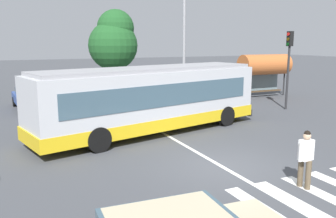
{
  "coord_description": "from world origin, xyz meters",
  "views": [
    {
      "loc": [
        -6.58,
        -9.64,
        4.2
      ],
      "look_at": [
        -0.21,
        4.22,
        1.3
      ],
      "focal_mm": 37.97,
      "sensor_mm": 36.0,
      "label": 1
    }
  ],
  "objects_px": {
    "parked_car_charcoal": "(117,92)",
    "parked_car_teal": "(151,89)",
    "pedestrian_crossing_street": "(306,156)",
    "bus_stop_shelter": "(265,65)",
    "city_transit_bus": "(152,99)",
    "traffic_light_far_corner": "(289,58)",
    "background_tree_right": "(114,40)",
    "parked_car_silver": "(76,93)",
    "parked_car_blue": "(31,97)",
    "twin_arm_street_lamp": "(184,14)"
  },
  "relations": [
    {
      "from": "pedestrian_crossing_street",
      "to": "background_tree_right",
      "type": "distance_m",
      "value": 24.67
    },
    {
      "from": "parked_car_blue",
      "to": "traffic_light_far_corner",
      "type": "relative_size",
      "value": 0.96
    },
    {
      "from": "city_transit_bus",
      "to": "twin_arm_street_lamp",
      "type": "distance_m",
      "value": 9.54
    },
    {
      "from": "parked_car_teal",
      "to": "bus_stop_shelter",
      "type": "distance_m",
      "value": 8.88
    },
    {
      "from": "parked_car_silver",
      "to": "bus_stop_shelter",
      "type": "relative_size",
      "value": 1.1
    },
    {
      "from": "parked_car_teal",
      "to": "traffic_light_far_corner",
      "type": "height_order",
      "value": "traffic_light_far_corner"
    },
    {
      "from": "parked_car_silver",
      "to": "parked_car_charcoal",
      "type": "bearing_deg",
      "value": -8.72
    },
    {
      "from": "bus_stop_shelter",
      "to": "background_tree_right",
      "type": "bearing_deg",
      "value": 131.71
    },
    {
      "from": "parked_car_blue",
      "to": "parked_car_teal",
      "type": "height_order",
      "value": "same"
    },
    {
      "from": "pedestrian_crossing_street",
      "to": "parked_car_blue",
      "type": "xyz_separation_m",
      "value": [
        -6.32,
        16.54,
        -0.2
      ]
    },
    {
      "from": "parked_car_blue",
      "to": "parked_car_silver",
      "type": "relative_size",
      "value": 1.02
    },
    {
      "from": "parked_car_silver",
      "to": "traffic_light_far_corner",
      "type": "bearing_deg",
      "value": -31.81
    },
    {
      "from": "city_transit_bus",
      "to": "parked_car_blue",
      "type": "xyz_separation_m",
      "value": [
        -4.7,
        8.76,
        -0.82
      ]
    },
    {
      "from": "parked_car_blue",
      "to": "twin_arm_street_lamp",
      "type": "xyz_separation_m",
      "value": [
        9.81,
        -2.05,
        5.27
      ]
    },
    {
      "from": "traffic_light_far_corner",
      "to": "parked_car_blue",
      "type": "bearing_deg",
      "value": 154.79
    },
    {
      "from": "twin_arm_street_lamp",
      "to": "parked_car_charcoal",
      "type": "bearing_deg",
      "value": 154.31
    },
    {
      "from": "pedestrian_crossing_street",
      "to": "parked_car_teal",
      "type": "bearing_deg",
      "value": 83.31
    },
    {
      "from": "twin_arm_street_lamp",
      "to": "parked_car_teal",
      "type": "bearing_deg",
      "value": 124.49
    },
    {
      "from": "parked_car_silver",
      "to": "background_tree_right",
      "type": "distance_m",
      "value": 9.62
    },
    {
      "from": "parked_car_blue",
      "to": "bus_stop_shelter",
      "type": "bearing_deg",
      "value": -7.25
    },
    {
      "from": "parked_car_silver",
      "to": "parked_car_teal",
      "type": "height_order",
      "value": "same"
    },
    {
      "from": "parked_car_silver",
      "to": "city_transit_bus",
      "type": "bearing_deg",
      "value": -78.76
    },
    {
      "from": "parked_car_silver",
      "to": "background_tree_right",
      "type": "relative_size",
      "value": 0.64
    },
    {
      "from": "parked_car_charcoal",
      "to": "background_tree_right",
      "type": "bearing_deg",
      "value": 74.48
    },
    {
      "from": "parked_car_teal",
      "to": "twin_arm_street_lamp",
      "type": "xyz_separation_m",
      "value": [
        1.53,
        -2.23,
        5.27
      ]
    },
    {
      "from": "pedestrian_crossing_street",
      "to": "bus_stop_shelter",
      "type": "relative_size",
      "value": 0.42
    },
    {
      "from": "city_transit_bus",
      "to": "twin_arm_street_lamp",
      "type": "bearing_deg",
      "value": 52.7
    },
    {
      "from": "background_tree_right",
      "to": "parked_car_teal",
      "type": "bearing_deg",
      "value": -86.39
    },
    {
      "from": "parked_car_charcoal",
      "to": "parked_car_teal",
      "type": "height_order",
      "value": "same"
    },
    {
      "from": "pedestrian_crossing_street",
      "to": "parked_car_silver",
      "type": "height_order",
      "value": "pedestrian_crossing_street"
    },
    {
      "from": "parked_car_blue",
      "to": "parked_car_charcoal",
      "type": "bearing_deg",
      "value": -0.27
    },
    {
      "from": "parked_car_charcoal",
      "to": "background_tree_right",
      "type": "relative_size",
      "value": 0.65
    },
    {
      "from": "background_tree_right",
      "to": "traffic_light_far_corner",
      "type": "bearing_deg",
      "value": -65.25
    },
    {
      "from": "background_tree_right",
      "to": "bus_stop_shelter",
      "type": "bearing_deg",
      "value": -48.29
    },
    {
      "from": "traffic_light_far_corner",
      "to": "twin_arm_street_lamp",
      "type": "bearing_deg",
      "value": 134.74
    },
    {
      "from": "pedestrian_crossing_street",
      "to": "parked_car_teal",
      "type": "distance_m",
      "value": 16.84
    },
    {
      "from": "background_tree_right",
      "to": "parked_car_silver",
      "type": "bearing_deg",
      "value": -123.31
    },
    {
      "from": "parked_car_blue",
      "to": "bus_stop_shelter",
      "type": "relative_size",
      "value": 1.12
    },
    {
      "from": "city_transit_bus",
      "to": "bus_stop_shelter",
      "type": "xyz_separation_m",
      "value": [
        11.99,
        6.64,
        0.83
      ]
    },
    {
      "from": "city_transit_bus",
      "to": "traffic_light_far_corner",
      "type": "distance_m",
      "value": 10.19
    },
    {
      "from": "parked_car_silver",
      "to": "traffic_light_far_corner",
      "type": "relative_size",
      "value": 0.94
    },
    {
      "from": "city_transit_bus",
      "to": "parked_car_teal",
      "type": "xyz_separation_m",
      "value": [
        3.58,
        8.94,
        -0.82
      ]
    },
    {
      "from": "traffic_light_far_corner",
      "to": "background_tree_right",
      "type": "xyz_separation_m",
      "value": [
        -6.79,
        14.73,
        1.08
      ]
    },
    {
      "from": "background_tree_right",
      "to": "parked_car_charcoal",
      "type": "bearing_deg",
      "value": -105.52
    },
    {
      "from": "pedestrian_crossing_street",
      "to": "parked_car_teal",
      "type": "height_order",
      "value": "pedestrian_crossing_street"
    },
    {
      "from": "pedestrian_crossing_street",
      "to": "background_tree_right",
      "type": "bearing_deg",
      "value": 86.54
    },
    {
      "from": "pedestrian_crossing_street",
      "to": "twin_arm_street_lamp",
      "type": "bearing_deg",
      "value": 76.44
    },
    {
      "from": "parked_car_charcoal",
      "to": "pedestrian_crossing_street",
      "type": "bearing_deg",
      "value": -87.52
    },
    {
      "from": "twin_arm_street_lamp",
      "to": "parked_car_silver",
      "type": "bearing_deg",
      "value": 160.59
    },
    {
      "from": "parked_car_blue",
      "to": "parked_car_silver",
      "type": "distance_m",
      "value": 2.91
    }
  ]
}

